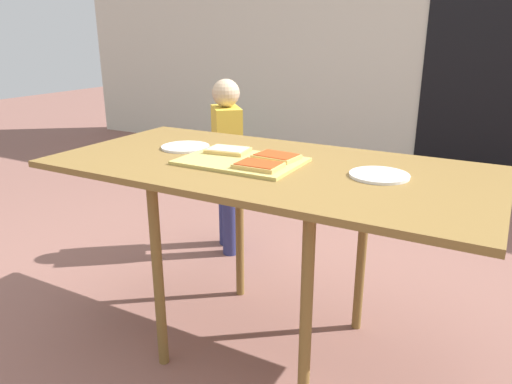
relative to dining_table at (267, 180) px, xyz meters
The scene contains 12 objects.
ground_plane 0.71m from the dining_table, ahead, with size 16.00×16.00×0.00m, color #83574D.
house_wall_back 3.22m from the dining_table, 90.00° to the left, with size 8.00×0.20×2.51m, color beige.
house_door 3.11m from the dining_table, 82.20° to the left, with size 0.90×0.02×2.00m, color black.
dining_table is the anchor object (origin of this frame).
cutting_board 0.12m from the dining_table, 159.93° to the right, with size 0.44×0.30×0.01m, color tan.
pizza_slice_near_right 0.13m from the dining_table, 79.00° to the right, with size 0.16×0.11×0.02m.
pizza_slice_far_left 0.21m from the dining_table, 168.61° to the left, with size 0.17×0.13×0.02m.
pizza_slice_far_right 0.10m from the dining_table, 66.00° to the left, with size 0.17×0.12×0.02m.
plate_white_right 0.41m from the dining_table, ahead, with size 0.20×0.20×0.01m, color silver.
plate_white_left 0.42m from the dining_table, behind, with size 0.20×0.20×0.01m, color white.
child_left 0.96m from the dining_table, 131.06° to the left, with size 0.26×0.27×0.99m.
garden_hose_coil 3.29m from the dining_table, 126.98° to the left, with size 0.41×0.41×0.03m, color #3DC360.
Camera 1 is at (0.78, -1.49, 1.23)m, focal length 33.55 mm.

